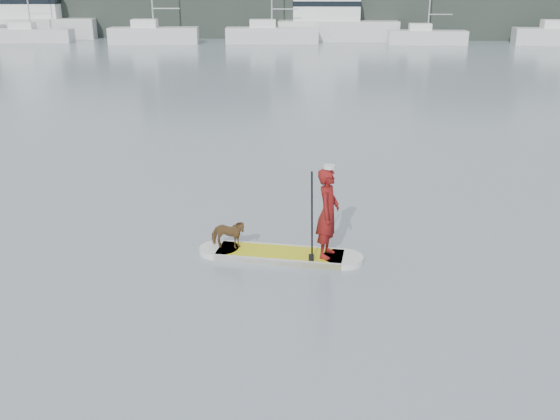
# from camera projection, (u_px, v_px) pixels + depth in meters

# --- Properties ---
(ground) EXTENTS (140.00, 140.00, 0.00)m
(ground) POSITION_uv_depth(u_px,v_px,m) (141.00, 196.00, 16.00)
(ground) COLOR slate
(ground) RESTS_ON ground
(paddleboard) EXTENTS (3.29, 1.01, 0.12)m
(paddleboard) POSITION_uv_depth(u_px,v_px,m) (280.00, 255.00, 12.36)
(paddleboard) COLOR #CFCD13
(paddleboard) RESTS_ON ground
(paddler) EXTENTS (0.55, 0.72, 1.76)m
(paddler) POSITION_uv_depth(u_px,v_px,m) (328.00, 213.00, 11.89)
(paddler) COLOR maroon
(paddler) RESTS_ON paddleboard
(white_cap) EXTENTS (0.22, 0.22, 0.07)m
(white_cap) POSITION_uv_depth(u_px,v_px,m) (329.00, 167.00, 11.58)
(white_cap) COLOR silver
(white_cap) RESTS_ON paddler
(dog) EXTENTS (0.72, 0.35, 0.60)m
(dog) POSITION_uv_depth(u_px,v_px,m) (228.00, 234.00, 12.42)
(dog) COLOR #56331D
(dog) RESTS_ON paddleboard
(paddle) EXTENTS (0.10, 0.30, 2.00)m
(paddle) POSITION_uv_depth(u_px,v_px,m) (312.00, 228.00, 11.71)
(paddle) COLOR black
(paddle) RESTS_ON ground
(sailboat_b) EXTENTS (7.81, 3.25, 11.26)m
(sailboat_b) POSITION_uv_depth(u_px,v_px,m) (31.00, 34.00, 59.46)
(sailboat_b) COLOR silver
(sailboat_b) RESTS_ON ground
(sailboat_c) EXTENTS (8.45, 3.92, 11.68)m
(sailboat_c) POSITION_uv_depth(u_px,v_px,m) (153.00, 34.00, 58.00)
(sailboat_c) COLOR silver
(sailboat_c) RESTS_ON ground
(sailboat_d) EXTENTS (8.84, 3.68, 12.65)m
(sailboat_d) POSITION_uv_depth(u_px,v_px,m) (271.00, 33.00, 58.44)
(sailboat_d) COLOR silver
(sailboat_d) RESTS_ON ground
(sailboat_e) EXTENTS (7.07, 2.34, 10.23)m
(sailboat_e) POSITION_uv_depth(u_px,v_px,m) (427.00, 36.00, 57.35)
(sailboat_e) COLOR silver
(sailboat_e) RESTS_ON ground
(motor_yacht_a) EXTENTS (11.77, 4.23, 6.95)m
(motor_yacht_a) POSITION_uv_depth(u_px,v_px,m) (333.00, 20.00, 60.64)
(motor_yacht_a) COLOR silver
(motor_yacht_a) RESTS_ON ground
(motor_yacht_b) EXTENTS (11.42, 5.36, 7.25)m
(motor_yacht_b) POSITION_uv_depth(u_px,v_px,m) (36.00, 18.00, 63.57)
(motor_yacht_b) COLOR silver
(motor_yacht_b) RESTS_ON ground
(shore_mass) EXTENTS (90.00, 6.00, 6.00)m
(shore_mass) POSITION_uv_depth(u_px,v_px,m) (296.00, 7.00, 64.60)
(shore_mass) COLOR black
(shore_mass) RESTS_ON ground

